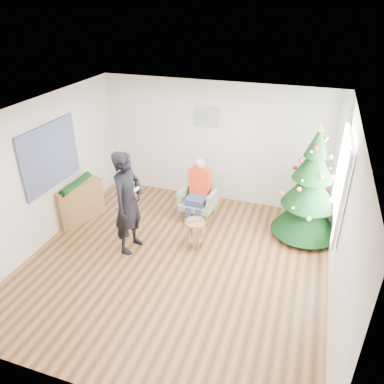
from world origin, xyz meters
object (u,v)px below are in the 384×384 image
(armchair, at_px, (199,201))
(standing_man, at_px, (128,203))
(console, at_px, (79,202))
(stool, at_px, (195,234))
(christmas_tree, at_px, (310,189))

(armchair, relative_size, standing_man, 0.52)
(standing_man, bearing_deg, armchair, -23.84)
(armchair, distance_m, console, 2.42)
(stool, distance_m, armchair, 1.07)
(console, bearing_deg, armchair, 42.67)
(standing_man, xyz_separation_m, console, (-1.42, 0.53, -0.54))
(armchair, bearing_deg, stool, -73.14)
(christmas_tree, bearing_deg, console, -168.84)
(stool, distance_m, console, 2.51)
(christmas_tree, xyz_separation_m, console, (-4.35, -0.86, -0.60))
(christmas_tree, relative_size, armchair, 2.29)
(stool, xyz_separation_m, armchair, (-0.25, 1.04, 0.07))
(armchair, bearing_deg, christmas_tree, 2.88)
(stool, height_order, armchair, armchair)
(christmas_tree, distance_m, stool, 2.23)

